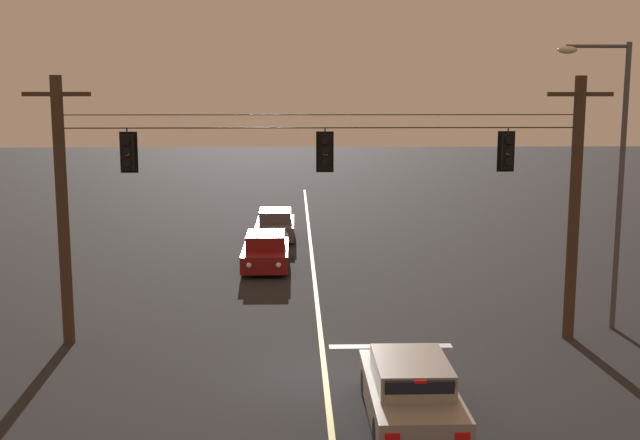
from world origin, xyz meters
name	(u,v)px	position (x,y,z in m)	size (l,w,h in m)	color
ground_plane	(325,374)	(0.00, 0.00, 0.00)	(180.00, 180.00, 0.00)	black
lane_centre_stripe	(315,288)	(0.00, 8.68, 0.00)	(0.14, 60.00, 0.01)	#D1C64C
stop_bar_paint	(391,346)	(1.90, 2.08, 0.00)	(3.40, 0.36, 0.01)	silver
signal_span_assembly	(321,206)	(0.00, 2.68, 3.83)	(15.91, 0.32, 7.38)	#423021
traffic_light_leftmost	(128,153)	(-5.23, 2.67, 5.32)	(0.48, 0.41, 1.22)	black
traffic_light_left_inner	(325,152)	(0.11, 2.67, 5.32)	(0.48, 0.41, 1.22)	black
traffic_light_centre	(508,152)	(5.11, 2.67, 5.32)	(0.48, 0.41, 1.22)	black
car_waiting_near_lane	(410,392)	(1.69, -2.86, 0.65)	(1.80, 4.33, 1.39)	gray
car_oncoming_lead	(266,252)	(-1.91, 12.24, 0.65)	(1.80, 4.42, 1.39)	maroon
car_oncoming_trailing	(275,225)	(-1.69, 18.74, 0.65)	(1.80, 4.42, 1.39)	#4C4C51
street_lamp_corner	(612,161)	(8.39, 3.55, 4.98)	(2.11, 0.30, 8.33)	#4C4F54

